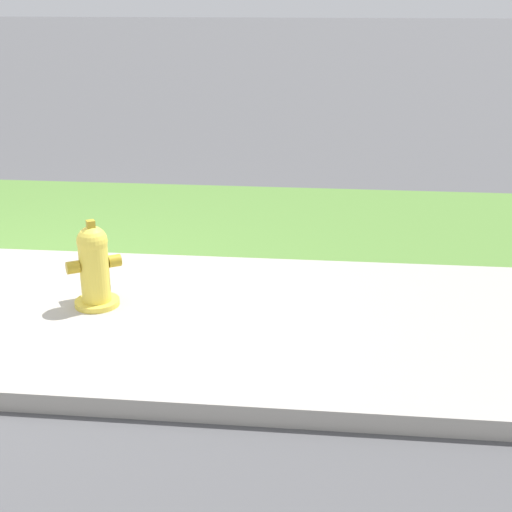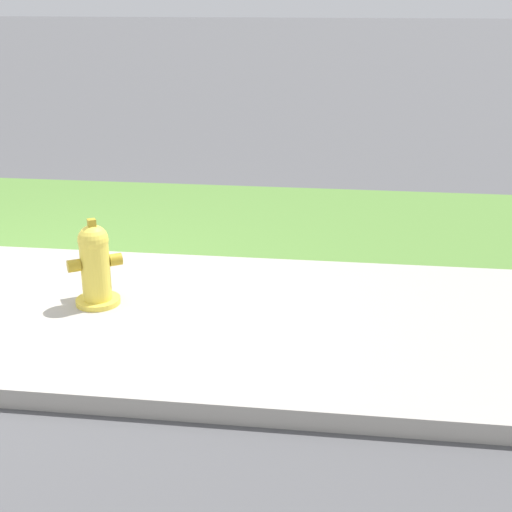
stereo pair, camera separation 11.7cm
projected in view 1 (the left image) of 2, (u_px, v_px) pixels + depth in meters
name	position (u px, v px, depth m)	size (l,w,h in m)	color
grass_verge	(91.00, 212.00, 7.44)	(18.00, 2.40, 0.01)	#568438
fire_hydrant_across_street	(94.00, 266.00, 5.13)	(0.38, 0.37, 0.66)	yellow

